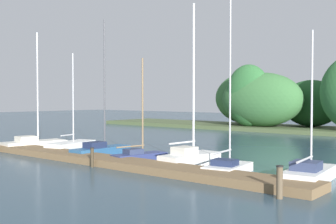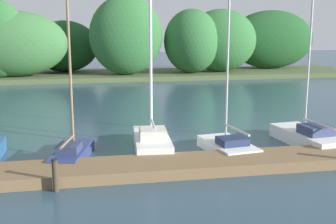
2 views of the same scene
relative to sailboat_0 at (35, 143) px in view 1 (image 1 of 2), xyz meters
name	(u,v)px [view 1 (image 1 of 2)]	position (x,y,z in m)	size (l,w,h in m)	color
dock_pier	(114,162)	(8.98, -1.35, -0.20)	(20.47, 1.80, 0.35)	brown
sailboat_0	(35,143)	(0.00, 0.00, 0.00)	(1.85, 4.33, 7.57)	silver
sailboat_1	(72,146)	(2.68, 0.92, -0.04)	(2.09, 3.79, 6.11)	white
sailboat_2	(102,149)	(5.95, 0.54, 0.00)	(1.09, 3.98, 7.76)	#285684
sailboat_3	(140,155)	(8.97, 0.51, -0.06)	(1.55, 3.25, 5.41)	navy
sailboat_4	(191,156)	(11.83, 1.14, 0.08)	(1.50, 3.67, 7.94)	white
sailboat_5	(229,166)	(14.50, 0.31, -0.03)	(1.70, 3.05, 8.10)	white
sailboat_6	(310,173)	(17.93, 0.82, -0.02)	(1.74, 3.84, 5.99)	white
mooring_piling_1	(92,157)	(8.58, -2.42, 0.10)	(0.19, 0.19, 0.94)	#3D3323
mooring_piling_2	(280,182)	(18.29, -2.64, 0.18)	(0.24, 0.24, 1.09)	brown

